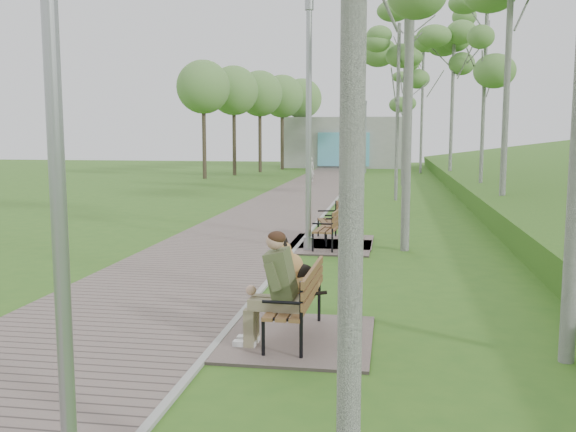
# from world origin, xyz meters

# --- Properties ---
(walkway) EXTENTS (3.50, 67.00, 0.04)m
(walkway) POSITION_xyz_m (-1.75, 21.50, 0.02)
(walkway) COLOR #74645E
(walkway) RESTS_ON ground
(kerb) EXTENTS (0.10, 67.00, 0.05)m
(kerb) POSITION_xyz_m (0.00, 21.50, 0.03)
(kerb) COLOR #999993
(kerb) RESTS_ON ground
(building_north) EXTENTS (10.00, 5.20, 4.00)m
(building_north) POSITION_xyz_m (-1.50, 50.97, 1.99)
(building_north) COLOR #9E9E99
(building_north) RESTS_ON ground
(bench_main) EXTENTS (2.03, 2.26, 1.77)m
(bench_main) POSITION_xyz_m (0.90, 6.54, 0.50)
(bench_main) COLOR #74645E
(bench_main) RESTS_ON ground
(bench_second) EXTENTS (2.02, 2.24, 1.24)m
(bench_second) POSITION_xyz_m (0.75, 14.36, 0.23)
(bench_second) COLOR #74645E
(bench_second) RESTS_ON ground
(bench_third) EXTENTS (1.95, 2.17, 1.20)m
(bench_third) POSITION_xyz_m (0.75, 13.58, 0.22)
(bench_third) COLOR #74645E
(bench_third) RESTS_ON ground
(lamp_post_near) EXTENTS (0.18, 0.18, 4.58)m
(lamp_post_near) POSITION_xyz_m (0.09, 2.17, 2.14)
(lamp_post_near) COLOR #96999E
(lamp_post_near) RESTS_ON ground
(lamp_post_second) EXTENTS (0.22, 0.22, 5.79)m
(lamp_post_second) POSITION_xyz_m (0.32, 13.09, 2.71)
(lamp_post_second) COLOR #96999E
(lamp_post_second) RESTS_ON ground
(lamp_post_third) EXTENTS (0.21, 0.21, 5.34)m
(lamp_post_third) POSITION_xyz_m (0.38, 30.67, 2.50)
(lamp_post_third) COLOR #96999E
(lamp_post_third) RESTS_ON ground
(lamp_post_far) EXTENTS (0.19, 0.19, 4.94)m
(lamp_post_far) POSITION_xyz_m (0.40, 42.87, 2.31)
(lamp_post_far) COLOR #96999E
(lamp_post_far) RESTS_ON ground
(pedestrian_near) EXTENTS (0.61, 0.49, 1.44)m
(pedestrian_near) POSITION_xyz_m (-2.32, 34.12, 0.72)
(pedestrian_near) COLOR silver
(pedestrian_near) RESTS_ON ground
(birch_mid_c) EXTENTS (2.32, 2.32, 7.42)m
(birch_mid_c) POSITION_xyz_m (2.42, 25.12, 5.83)
(birch_mid_c) COLOR silver
(birch_mid_c) RESTS_ON ground
(birch_far_a) EXTENTS (2.42, 2.42, 7.91)m
(birch_far_a) POSITION_xyz_m (5.67, 24.22, 6.21)
(birch_far_a) COLOR silver
(birch_far_a) RESTS_ON ground
(birch_far_b) EXTENTS (2.84, 2.84, 9.58)m
(birch_far_b) POSITION_xyz_m (2.80, 32.70, 7.52)
(birch_far_b) COLOR silver
(birch_far_b) RESTS_ON ground
(birch_far_c) EXTENTS (2.59, 2.59, 9.79)m
(birch_far_c) POSITION_xyz_m (5.25, 32.90, 7.69)
(birch_far_c) COLOR silver
(birch_far_c) RESTS_ON ground
(birch_distant_a) EXTENTS (2.27, 2.27, 6.80)m
(birch_distant_a) POSITION_xyz_m (3.40, 42.12, 5.34)
(birch_distant_a) COLOR silver
(birch_distant_a) RESTS_ON ground
(birch_distant_b) EXTENTS (2.45, 2.45, 9.69)m
(birch_distant_b) POSITION_xyz_m (4.19, 43.46, 7.61)
(birch_distant_b) COLOR silver
(birch_distant_b) RESTS_ON ground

